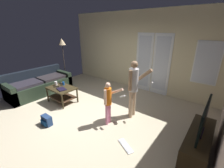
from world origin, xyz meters
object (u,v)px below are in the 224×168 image
object	(u,v)px
coffee_table	(62,91)
laptop_closed	(61,89)
backpack	(47,120)
loose_keyboard	(126,146)
person_child	(108,100)
flat_screen_tv	(204,119)
floor_lamp	(62,45)
cup_by_laptop	(56,83)
leather_couch	(40,85)
tv_stand	(198,143)
person_adult	(134,85)
cup_near_edge	(63,84)
dvd_remote_slim	(61,83)
tv_remote_black	(56,87)

from	to	relation	value
coffee_table	laptop_closed	world-z (taller)	laptop_closed
backpack	loose_keyboard	xyz separation A→B (m)	(1.97, 0.60, -0.11)
person_child	loose_keyboard	bearing A→B (deg)	-27.47
flat_screen_tv	floor_lamp	distance (m)	5.65
person_child	cup_by_laptop	xyz separation A→B (m)	(-2.24, 0.01, -0.10)
leather_couch	person_child	size ratio (longest dim) A/B	1.97
person_child	tv_stand	bearing A→B (deg)	9.50
person_child	backpack	bearing A→B (deg)	-139.63
person_adult	floor_lamp	size ratio (longest dim) A/B	0.82
backpack	tv_stand	bearing A→B (deg)	22.99
floor_lamp	backpack	xyz separation A→B (m)	(2.36, -2.30, -1.48)
coffee_table	laptop_closed	xyz separation A→B (m)	(0.13, -0.09, 0.15)
person_child	cup_near_edge	distance (m)	2.07
flat_screen_tv	cup_near_edge	size ratio (longest dim) A/B	9.63
leather_couch	coffee_table	xyz separation A→B (m)	(1.28, 0.08, 0.06)
backpack	dvd_remote_slim	distance (m)	1.64
cup_near_edge	cup_by_laptop	bearing A→B (deg)	-140.83
floor_lamp	tv_remote_black	size ratio (longest dim) A/B	11.01
tv_remote_black	coffee_table	bearing A→B (deg)	-22.00
tv_stand	coffee_table	bearing A→B (deg)	-175.09
cup_near_edge	cup_by_laptop	distance (m)	0.24
tv_stand	backpack	distance (m)	3.42
leather_couch	person_adult	distance (m)	3.64
flat_screen_tv	laptop_closed	size ratio (longest dim) A/B	3.22
flat_screen_tv	person_child	size ratio (longest dim) A/B	0.96
loose_keyboard	laptop_closed	xyz separation A→B (m)	(-2.58, 0.31, 0.50)
dvd_remote_slim	backpack	bearing A→B (deg)	-39.55
backpack	person_child	bearing A→B (deg)	40.37
floor_lamp	tv_remote_black	bearing A→B (deg)	-43.60
coffee_table	floor_lamp	xyz separation A→B (m)	(-1.61, 1.30, 1.24)
person_adult	tv_remote_black	size ratio (longest dim) A/B	9.06
leather_couch	floor_lamp	world-z (taller)	floor_lamp
backpack	laptop_closed	distance (m)	1.17
floor_lamp	dvd_remote_slim	size ratio (longest dim) A/B	11.01
person_child	loose_keyboard	distance (m)	1.10
floor_lamp	cup_by_laptop	distance (m)	2.10
tv_stand	loose_keyboard	xyz separation A→B (m)	(-1.17, -0.74, -0.21)
cup_by_laptop	dvd_remote_slim	size ratio (longest dim) A/B	0.73
leather_couch	cup_by_laptop	xyz separation A→B (m)	(0.96, 0.10, 0.26)
tv_remote_black	tv_stand	bearing A→B (deg)	-40.08
flat_screen_tv	cup_near_edge	xyz separation A→B (m)	(-4.01, -0.17, -0.20)
person_child	loose_keyboard	size ratio (longest dim) A/B	2.45
person_adult	cup_by_laptop	xyz separation A→B (m)	(-2.55, -0.65, -0.36)
tv_remote_black	cup_by_laptop	bearing A→B (deg)	102.44
flat_screen_tv	loose_keyboard	distance (m)	1.57
leather_couch	loose_keyboard	world-z (taller)	leather_couch
tv_stand	dvd_remote_slim	distance (m)	4.21
cup_by_laptop	dvd_remote_slim	xyz separation A→B (m)	(0.01, 0.17, -0.05)
tv_stand	person_adult	size ratio (longest dim) A/B	0.90
backpack	tv_remote_black	bearing A→B (deg)	134.61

